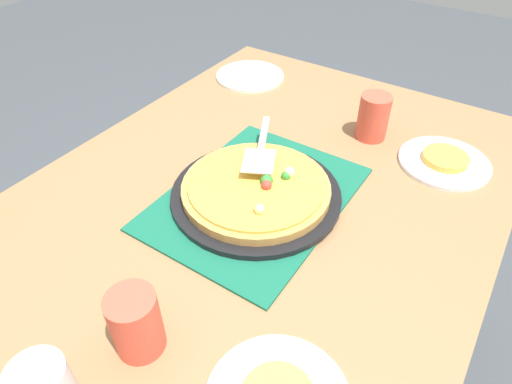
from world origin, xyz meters
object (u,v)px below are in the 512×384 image
Objects in this scene: pizza_pan at (256,194)px; served_slice_right at (445,158)px; pizza at (257,187)px; plate_side at (250,76)px; plate_far_right at (444,162)px; pizza_server at (261,149)px; cup_corner at (373,117)px; cup_near at (136,323)px.

served_slice_right reaches higher than pizza_pan.
plate_side is at bearing -144.70° from pizza.
plate_side is 2.00× the size of served_slice_right.
served_slice_right is (0.00, 0.00, 0.01)m from plate_far_right.
pizza_server is (0.28, -0.36, 0.05)m from served_slice_right.
plate_side is at bearing -100.92° from plate_far_right.
plate_side is 0.51m from pizza_server.
plate_far_right is at bearing 127.55° from pizza_server.
plate_side is 0.98× the size of pizza_server.
pizza_server is at bearing -52.45° from plate_far_right.
pizza reaches higher than plate_side.
pizza_pan is at bearing -40.99° from served_slice_right.
plate_side is 0.48m from cup_corner.
pizza_server is at bearing -153.45° from pizza_pan.
cup_corner is at bearing 163.18° from pizza.
served_slice_right is (-0.36, 0.32, -0.02)m from pizza.
cup_near is (0.90, 0.39, 0.06)m from plate_side.
pizza_pan reaches higher than plate_side.
cup_near reaches higher than pizza.
served_slice_right is at bearing 160.33° from cup_near.
plate_far_right is at bearing 85.60° from cup_corner.
cup_near is at bearing -5.36° from cup_corner.
pizza is 0.41m from cup_near.
pizza_server is at bearing -28.56° from cup_corner.
plate_side is at bearing -143.16° from pizza_server.
plate_far_right is 1.00× the size of plate_side.
cup_near is at bearing -19.67° from plate_far_right.
pizza is 0.10m from pizza_server.
pizza_pan reaches higher than plate_far_right.
cup_corner is at bearing 151.44° from pizza_server.
cup_corner reaches higher than pizza.
pizza is at bearing -40.97° from plate_far_right.
cup_near is (0.77, -0.27, 0.04)m from served_slice_right.
pizza_server is at bearing -52.45° from served_slice_right.
plate_far_right is at bearing 139.01° from pizza_pan.
pizza_server reaches higher than plate_far_right.
pizza is at bearing 27.28° from pizza_server.
plate_far_right is at bearing 139.03° from pizza.
plate_far_right is 1.83× the size of cup_near.
cup_corner is 0.33m from pizza_server.
plate_far_right and plate_side have the same top height.
cup_near and cup_corner have the same top height.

